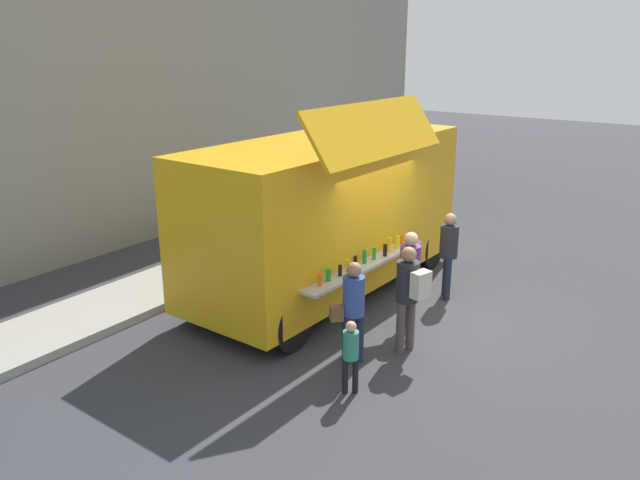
# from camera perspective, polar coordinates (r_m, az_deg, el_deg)

# --- Properties ---
(ground_plane) EXTENTS (60.00, 60.00, 0.00)m
(ground_plane) POSITION_cam_1_polar(r_m,az_deg,el_deg) (11.25, 8.21, -6.73)
(ground_plane) COLOR #38383D
(curb_strip) EXTENTS (28.00, 1.60, 0.15)m
(curb_strip) POSITION_cam_1_polar(r_m,az_deg,el_deg) (11.38, -22.37, -7.26)
(curb_strip) COLOR #9E998E
(curb_strip) RESTS_ON ground
(food_truck_main) EXTENTS (6.10, 2.95, 3.69)m
(food_truck_main) POSITION_cam_1_polar(r_m,az_deg,el_deg) (11.67, 0.75, 2.69)
(food_truck_main) COLOR gold
(food_truck_main) RESTS_ON ground
(trash_bin) EXTENTS (0.60, 0.60, 1.03)m
(trash_bin) POSITION_cam_1_polar(r_m,az_deg,el_deg) (16.67, 2.58, 3.50)
(trash_bin) COLOR #2F663A
(trash_bin) RESTS_ON ground
(customer_front_ordering) EXTENTS (0.35, 0.34, 1.66)m
(customer_front_ordering) POSITION_cam_1_polar(r_m,az_deg,el_deg) (10.45, 8.16, -2.80)
(customer_front_ordering) COLOR #1D2336
(customer_front_ordering) RESTS_ON ground
(customer_mid_with_backpack) EXTENTS (0.41, 0.55, 1.70)m
(customer_mid_with_backpack) POSITION_cam_1_polar(r_m,az_deg,el_deg) (9.59, 8.12, -4.43)
(customer_mid_with_backpack) COLOR #4F4340
(customer_mid_with_backpack) RESTS_ON ground
(customer_rear_waiting) EXTENTS (0.48, 0.44, 1.60)m
(customer_rear_waiting) POSITION_cam_1_polar(r_m,az_deg,el_deg) (9.21, 2.98, -5.86)
(customer_rear_waiting) COLOR #1F2339
(customer_rear_waiting) RESTS_ON ground
(customer_extra_browsing) EXTENTS (0.33, 0.33, 1.64)m
(customer_extra_browsing) POSITION_cam_1_polar(r_m,az_deg,el_deg) (11.74, 11.62, -0.72)
(customer_extra_browsing) COLOR #1C2538
(customer_extra_browsing) RESTS_ON ground
(child_near_queue) EXTENTS (0.22, 0.22, 1.07)m
(child_near_queue) POSITION_cam_1_polar(r_m,az_deg,el_deg) (8.57, 2.80, -10.02)
(child_near_queue) COLOR black
(child_near_queue) RESTS_ON ground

